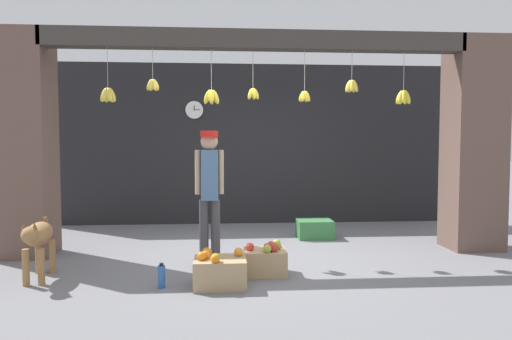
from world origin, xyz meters
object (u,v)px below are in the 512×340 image
(dog, at_px, (38,238))
(produce_box_green, at_px, (315,229))
(shopkeeper, at_px, (209,187))
(fruit_crate_oranges, at_px, (220,271))
(wall_clock, at_px, (194,110))
(fruit_crate_apples, at_px, (266,260))
(water_bottle, at_px, (162,276))

(dog, bearing_deg, produce_box_green, 113.07)
(shopkeeper, relative_size, produce_box_green, 3.01)
(fruit_crate_oranges, bearing_deg, wall_clock, 97.37)
(shopkeeper, xyz_separation_m, wall_clock, (-0.36, 2.91, 1.13))
(fruit_crate_apples, bearing_deg, fruit_crate_oranges, -142.35)
(fruit_crate_oranges, bearing_deg, produce_box_green, 57.97)
(fruit_crate_apples, bearing_deg, dog, -179.33)
(produce_box_green, xyz_separation_m, wall_clock, (-1.94, 1.37, 1.94))
(dog, bearing_deg, wall_clock, 149.34)
(water_bottle, bearing_deg, fruit_crate_apples, 19.85)
(shopkeeper, bearing_deg, water_bottle, 55.67)
(fruit_crate_oranges, distance_m, wall_clock, 4.21)
(produce_box_green, relative_size, wall_clock, 1.60)
(dog, bearing_deg, shopkeeper, 96.55)
(water_bottle, bearing_deg, fruit_crate_oranges, 0.27)
(fruit_crate_apples, bearing_deg, shopkeeper, 147.22)
(dog, height_order, produce_box_green, dog)
(shopkeeper, relative_size, fruit_crate_apples, 3.50)
(fruit_crate_oranges, bearing_deg, shopkeeper, 98.71)
(dog, xyz_separation_m, fruit_crate_oranges, (1.95, -0.37, -0.30))
(fruit_crate_apples, relative_size, water_bottle, 1.83)
(dog, relative_size, wall_clock, 2.66)
(dog, relative_size, water_bottle, 3.54)
(water_bottle, bearing_deg, produce_box_green, 48.75)
(wall_clock, bearing_deg, dog, -113.72)
(fruit_crate_apples, relative_size, produce_box_green, 0.86)
(fruit_crate_oranges, distance_m, produce_box_green, 2.76)
(dog, distance_m, shopkeeper, 1.94)
(water_bottle, relative_size, wall_clock, 0.75)
(fruit_crate_oranges, height_order, wall_clock, wall_clock)
(produce_box_green, xyz_separation_m, water_bottle, (-2.05, -2.34, -0.02))
(dog, relative_size, fruit_crate_apples, 1.93)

